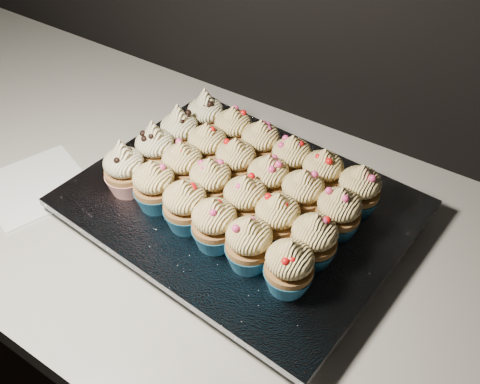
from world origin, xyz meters
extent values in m
cube|color=black|center=(0.00, 1.70, 0.43)|extent=(2.40, 0.60, 0.86)
cube|color=silver|center=(0.00, 1.70, 0.88)|extent=(2.44, 0.64, 0.04)
cube|color=white|center=(-0.25, 1.59, 0.90)|extent=(0.19, 0.19, 0.00)
cube|color=black|center=(0.06, 1.72, 0.91)|extent=(0.46, 0.37, 0.02)
cube|color=silver|center=(0.06, 1.72, 0.93)|extent=(0.50, 0.41, 0.01)
cone|color=red|center=(-0.09, 1.64, 0.95)|extent=(0.06, 0.06, 0.03)
ellipsoid|color=#F8E8AE|center=(-0.09, 1.64, 0.99)|extent=(0.06, 0.06, 0.04)
cone|color=#F8E8AE|center=(-0.09, 1.64, 1.02)|extent=(0.03, 0.03, 0.03)
cone|color=#1A5B7E|center=(-0.04, 1.64, 0.95)|extent=(0.06, 0.06, 0.03)
ellipsoid|color=#FFD880|center=(-0.04, 1.64, 0.99)|extent=(0.06, 0.06, 0.04)
cone|color=#FFD880|center=(-0.04, 1.64, 1.01)|extent=(0.03, 0.03, 0.02)
cone|color=#1A5B7E|center=(0.03, 1.63, 0.95)|extent=(0.06, 0.06, 0.03)
ellipsoid|color=#FFD880|center=(0.03, 1.63, 0.99)|extent=(0.06, 0.06, 0.04)
cone|color=#FFD880|center=(0.03, 1.63, 1.01)|extent=(0.03, 0.03, 0.02)
cone|color=#1A5B7E|center=(0.08, 1.63, 0.95)|extent=(0.06, 0.06, 0.03)
ellipsoid|color=#FFD880|center=(0.08, 1.63, 0.99)|extent=(0.06, 0.06, 0.04)
cone|color=#FFD880|center=(0.08, 1.63, 1.01)|extent=(0.03, 0.03, 0.02)
cone|color=#1A5B7E|center=(0.14, 1.62, 0.95)|extent=(0.06, 0.06, 0.03)
ellipsoid|color=#FFD880|center=(0.14, 1.62, 0.99)|extent=(0.06, 0.06, 0.04)
cone|color=#FFD880|center=(0.14, 1.62, 1.01)|extent=(0.03, 0.03, 0.02)
cone|color=#1A5B7E|center=(0.20, 1.62, 0.95)|extent=(0.06, 0.06, 0.03)
ellipsoid|color=#FFD880|center=(0.20, 1.62, 0.99)|extent=(0.06, 0.06, 0.04)
cone|color=#FFD880|center=(0.20, 1.62, 1.01)|extent=(0.03, 0.03, 0.02)
cone|color=red|center=(-0.09, 1.70, 0.95)|extent=(0.06, 0.06, 0.03)
ellipsoid|color=#F8E8AE|center=(-0.09, 1.70, 0.99)|extent=(0.06, 0.06, 0.04)
cone|color=#F8E8AE|center=(-0.09, 1.70, 1.02)|extent=(0.03, 0.03, 0.03)
cone|color=#1A5B7E|center=(-0.03, 1.69, 0.95)|extent=(0.06, 0.06, 0.03)
ellipsoid|color=#FFD880|center=(-0.03, 1.69, 0.99)|extent=(0.06, 0.06, 0.04)
cone|color=#FFD880|center=(-0.03, 1.69, 1.01)|extent=(0.03, 0.03, 0.02)
cone|color=#1A5B7E|center=(0.03, 1.69, 0.95)|extent=(0.06, 0.06, 0.03)
ellipsoid|color=#FFD880|center=(0.03, 1.69, 0.99)|extent=(0.06, 0.06, 0.04)
cone|color=#FFD880|center=(0.03, 1.69, 1.01)|extent=(0.03, 0.03, 0.02)
cone|color=#1A5B7E|center=(0.09, 1.68, 0.95)|extent=(0.06, 0.06, 0.03)
ellipsoid|color=#FFD880|center=(0.09, 1.68, 0.99)|extent=(0.06, 0.06, 0.04)
cone|color=#FFD880|center=(0.09, 1.68, 1.01)|extent=(0.03, 0.03, 0.02)
cone|color=#1A5B7E|center=(0.14, 1.68, 0.95)|extent=(0.06, 0.06, 0.03)
ellipsoid|color=#FFD880|center=(0.14, 1.68, 0.99)|extent=(0.06, 0.06, 0.04)
cone|color=#FFD880|center=(0.14, 1.68, 1.01)|extent=(0.03, 0.03, 0.02)
cone|color=#1A5B7E|center=(0.20, 1.67, 0.95)|extent=(0.06, 0.06, 0.03)
ellipsoid|color=#FFD880|center=(0.20, 1.67, 0.99)|extent=(0.06, 0.06, 0.04)
cone|color=#FFD880|center=(0.20, 1.67, 1.01)|extent=(0.03, 0.03, 0.02)
cone|color=red|center=(-0.08, 1.76, 0.95)|extent=(0.06, 0.06, 0.03)
ellipsoid|color=#F8E8AE|center=(-0.08, 1.76, 0.99)|extent=(0.06, 0.06, 0.04)
cone|color=#F8E8AE|center=(-0.08, 1.76, 1.02)|extent=(0.03, 0.03, 0.03)
cone|color=#1A5B7E|center=(-0.03, 1.75, 0.95)|extent=(0.06, 0.06, 0.03)
ellipsoid|color=#FFD880|center=(-0.03, 1.75, 0.99)|extent=(0.06, 0.06, 0.04)
cone|color=#FFD880|center=(-0.03, 1.75, 1.01)|extent=(0.03, 0.03, 0.02)
cone|color=#1A5B7E|center=(0.03, 1.75, 0.95)|extent=(0.06, 0.06, 0.03)
ellipsoid|color=#FFD880|center=(0.03, 1.75, 0.99)|extent=(0.06, 0.06, 0.04)
cone|color=#FFD880|center=(0.03, 1.75, 1.01)|extent=(0.03, 0.03, 0.02)
cone|color=#1A5B7E|center=(0.09, 1.74, 0.95)|extent=(0.06, 0.06, 0.03)
ellipsoid|color=#FFD880|center=(0.09, 1.74, 0.99)|extent=(0.06, 0.06, 0.04)
cone|color=#FFD880|center=(0.09, 1.74, 1.01)|extent=(0.03, 0.03, 0.02)
cone|color=#1A5B7E|center=(0.15, 1.74, 0.95)|extent=(0.06, 0.06, 0.03)
ellipsoid|color=#FFD880|center=(0.15, 1.74, 0.99)|extent=(0.06, 0.06, 0.04)
cone|color=#FFD880|center=(0.15, 1.74, 1.01)|extent=(0.03, 0.03, 0.02)
cone|color=#1A5B7E|center=(0.21, 1.74, 0.95)|extent=(0.06, 0.06, 0.03)
ellipsoid|color=#FFD880|center=(0.21, 1.74, 0.99)|extent=(0.06, 0.06, 0.04)
cone|color=#FFD880|center=(0.21, 1.74, 1.01)|extent=(0.03, 0.03, 0.02)
cone|color=red|center=(-0.08, 1.82, 0.95)|extent=(0.06, 0.06, 0.03)
ellipsoid|color=#F8E8AE|center=(-0.08, 1.82, 0.99)|extent=(0.06, 0.06, 0.04)
cone|color=#F8E8AE|center=(-0.08, 1.82, 1.02)|extent=(0.03, 0.03, 0.03)
cone|color=#1A5B7E|center=(-0.02, 1.81, 0.95)|extent=(0.06, 0.06, 0.03)
ellipsoid|color=#FFD880|center=(-0.02, 1.81, 0.99)|extent=(0.06, 0.06, 0.04)
cone|color=#FFD880|center=(-0.02, 1.81, 1.01)|extent=(0.03, 0.03, 0.02)
cone|color=#1A5B7E|center=(0.04, 1.80, 0.95)|extent=(0.06, 0.06, 0.03)
ellipsoid|color=#FFD880|center=(0.04, 1.80, 0.99)|extent=(0.06, 0.06, 0.04)
cone|color=#FFD880|center=(0.04, 1.80, 1.01)|extent=(0.03, 0.03, 0.02)
cone|color=#1A5B7E|center=(0.10, 1.80, 0.95)|extent=(0.06, 0.06, 0.03)
ellipsoid|color=#FFD880|center=(0.10, 1.80, 0.99)|extent=(0.06, 0.06, 0.04)
cone|color=#FFD880|center=(0.10, 1.80, 1.01)|extent=(0.03, 0.03, 0.02)
cone|color=#1A5B7E|center=(0.15, 1.79, 0.95)|extent=(0.06, 0.06, 0.03)
ellipsoid|color=#FFD880|center=(0.15, 1.79, 0.99)|extent=(0.06, 0.06, 0.04)
cone|color=#FFD880|center=(0.15, 1.79, 1.01)|extent=(0.03, 0.03, 0.02)
cone|color=#1A5B7E|center=(0.21, 1.79, 0.95)|extent=(0.06, 0.06, 0.03)
ellipsoid|color=#FFD880|center=(0.21, 1.79, 0.99)|extent=(0.06, 0.06, 0.04)
cone|color=#FFD880|center=(0.21, 1.79, 1.01)|extent=(0.03, 0.03, 0.02)
camera|label=1|loc=(0.38, 1.24, 1.48)|focal=40.00mm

